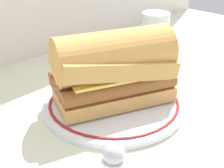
# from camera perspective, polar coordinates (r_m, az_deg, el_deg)

# --- Properties ---
(ground_plane) EXTENTS (1.50, 1.50, 0.00)m
(ground_plane) POSITION_cam_1_polar(r_m,az_deg,el_deg) (0.59, 1.41, -3.52)
(ground_plane) COLOR beige
(plate) EXTENTS (0.26, 0.26, 0.01)m
(plate) POSITION_cam_1_polar(r_m,az_deg,el_deg) (0.58, 0.00, -3.27)
(plate) COLOR white
(plate) RESTS_ON ground_plane
(sausage_sandwich) EXTENTS (0.23, 0.18, 0.13)m
(sausage_sandwich) POSITION_cam_1_polar(r_m,az_deg,el_deg) (0.55, 0.00, 3.15)
(sausage_sandwich) COLOR tan
(sausage_sandwich) RESTS_ON plate
(drinking_glass) EXTENTS (0.07, 0.07, 0.12)m
(drinking_glass) POSITION_cam_1_polar(r_m,az_deg,el_deg) (0.79, 7.81, 8.20)
(drinking_glass) COLOR silver
(drinking_glass) RESTS_ON ground_plane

